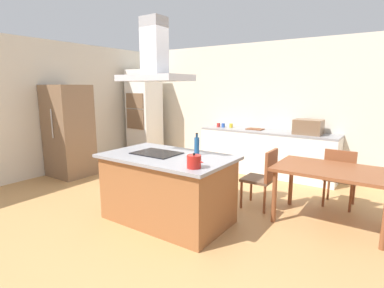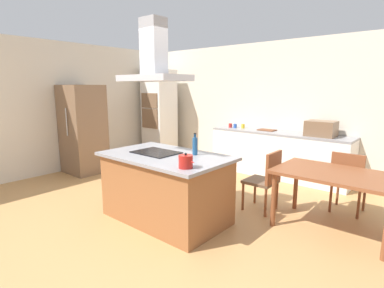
{
  "view_description": "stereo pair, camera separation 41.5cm",
  "coord_description": "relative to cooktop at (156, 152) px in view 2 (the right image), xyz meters",
  "views": [
    {
      "loc": [
        2.43,
        -2.96,
        1.78
      ],
      "look_at": [
        0.12,
        0.4,
        1.0
      ],
      "focal_mm": 28.06,
      "sensor_mm": 36.0,
      "label": 1
    },
    {
      "loc": [
        2.76,
        -2.71,
        1.78
      ],
      "look_at": [
        0.12,
        0.4,
        1.0
      ],
      "focal_mm": 28.06,
      "sensor_mm": 36.0,
      "label": 2
    }
  ],
  "objects": [
    {
      "name": "ground",
      "position": [
        0.18,
        1.5,
        -0.91
      ],
      "size": [
        16.0,
        16.0,
        0.0
      ],
      "primitive_type": "plane",
      "color": "tan"
    },
    {
      "name": "range_hood",
      "position": [
        0.0,
        0.0,
        1.2
      ],
      "size": [
        0.9,
        0.55,
        0.78
      ],
      "color": "#ADADB2"
    },
    {
      "name": "chair_at_left_end",
      "position": [
        1.08,
        1.12,
        -0.4
      ],
      "size": [
        0.42,
        0.42,
        0.89
      ],
      "color": "brown",
      "rests_on": "ground"
    },
    {
      "name": "coffee_mug_red",
      "position": [
        -0.66,
        2.84,
        0.04
      ],
      "size": [
        0.08,
        0.08,
        0.09
      ],
      "primitive_type": "cylinder",
      "color": "red",
      "rests_on": "back_counter"
    },
    {
      "name": "wall_back",
      "position": [
        0.18,
        3.25,
        0.44
      ],
      "size": [
        7.2,
        0.1,
        2.7
      ],
      "primitive_type": "cube",
      "color": "beige",
      "rests_on": "ground"
    },
    {
      "name": "wall_oven_stack",
      "position": [
        -2.72,
        2.65,
        0.2
      ],
      "size": [
        0.7,
        0.66,
        2.2
      ],
      "color": "white",
      "rests_on": "ground"
    },
    {
      "name": "kitchen_island",
      "position": [
        0.18,
        0.0,
        -0.45
      ],
      "size": [
        1.71,
        1.04,
        0.9
      ],
      "color": "#995B33",
      "rests_on": "ground"
    },
    {
      "name": "olive_oil_bottle",
      "position": [
        0.48,
        0.24,
        0.12
      ],
      "size": [
        0.07,
        0.07,
        0.29
      ],
      "color": "navy",
      "rests_on": "kitchen_island"
    },
    {
      "name": "chair_facing_back_wall",
      "position": [
        2.0,
        1.78,
        -0.4
      ],
      "size": [
        0.42,
        0.42,
        0.89
      ],
      "color": "brown",
      "rests_on": "ground"
    },
    {
      "name": "tea_kettle",
      "position": [
        0.82,
        -0.32,
        0.07
      ],
      "size": [
        0.21,
        0.16,
        0.17
      ],
      "color": "#B21E19",
      "rests_on": "kitchen_island"
    },
    {
      "name": "coffee_mug_blue",
      "position": [
        -0.55,
        2.86,
        0.04
      ],
      "size": [
        0.08,
        0.08,
        0.09
      ],
      "primitive_type": "cylinder",
      "color": "#2D56B2",
      "rests_on": "back_counter"
    },
    {
      "name": "refrigerator",
      "position": [
        -2.8,
        0.54,
        0.0
      ],
      "size": [
        0.8,
        0.73,
        1.82
      ],
      "color": "brown",
      "rests_on": "ground"
    },
    {
      "name": "back_counter",
      "position": [
        0.45,
        2.88,
        -0.46
      ],
      "size": [
        2.77,
        0.62,
        0.9
      ],
      "color": "white",
      "rests_on": "ground"
    },
    {
      "name": "cooktop",
      "position": [
        0.0,
        0.0,
        0.0
      ],
      "size": [
        0.6,
        0.44,
        0.01
      ],
      "primitive_type": "cube",
      "color": "black",
      "rests_on": "kitchen_island"
    },
    {
      "name": "dining_table",
      "position": [
        2.0,
        1.12,
        -0.24
      ],
      "size": [
        1.4,
        0.9,
        0.75
      ],
      "color": "brown",
      "rests_on": "ground"
    },
    {
      "name": "coffee_mug_yellow",
      "position": [
        -0.38,
        2.91,
        0.04
      ],
      "size": [
        0.08,
        0.08,
        0.09
      ],
      "primitive_type": "cylinder",
      "color": "gold",
      "rests_on": "back_counter"
    },
    {
      "name": "cutting_board",
      "position": [
        0.17,
        2.93,
        0.0
      ],
      "size": [
        0.34,
        0.24,
        0.02
      ],
      "primitive_type": "cube",
      "color": "brown",
      "rests_on": "back_counter"
    },
    {
      "name": "wall_left",
      "position": [
        -3.27,
        1.0,
        0.44
      ],
      "size": [
        0.1,
        8.8,
        2.7
      ],
      "primitive_type": "cube",
      "color": "beige",
      "rests_on": "ground"
    },
    {
      "name": "countertop_microwave",
      "position": [
        1.25,
        2.88,
        0.13
      ],
      "size": [
        0.5,
        0.38,
        0.28
      ],
      "primitive_type": "cube",
      "color": "brown",
      "rests_on": "back_counter"
    }
  ]
}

